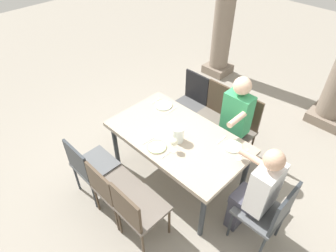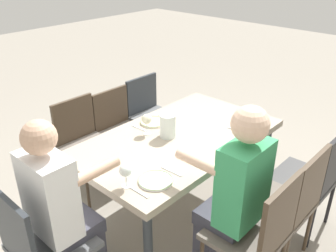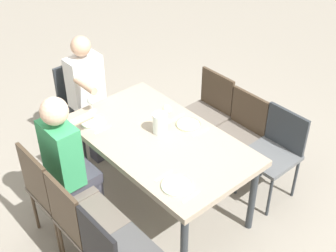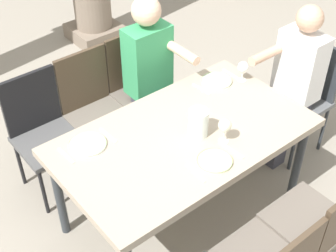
{
  "view_description": "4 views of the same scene",
  "coord_description": "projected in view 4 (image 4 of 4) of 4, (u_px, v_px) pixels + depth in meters",
  "views": [
    {
      "loc": [
        1.67,
        -1.85,
        3.04
      ],
      "look_at": [
        -0.11,
        -0.05,
        0.87
      ],
      "focal_mm": 30.95,
      "sensor_mm": 36.0,
      "label": 1
    },
    {
      "loc": [
        1.9,
        1.62,
        2.11
      ],
      "look_at": [
        0.06,
        -0.06,
        0.85
      ],
      "focal_mm": 38.65,
      "sensor_mm": 36.0,
      "label": 2
    },
    {
      "loc": [
        -2.37,
        1.99,
        3.11
      ],
      "look_at": [
        -0.01,
        -0.09,
        0.85
      ],
      "focal_mm": 49.3,
      "sensor_mm": 36.0,
      "label": 3
    },
    {
      "loc": [
        -1.53,
        -1.72,
        2.72
      ],
      "look_at": [
        -0.1,
        0.04,
        0.86
      ],
      "focal_mm": 51.18,
      "sensor_mm": 36.0,
      "label": 4
    }
  ],
  "objects": [
    {
      "name": "water_pitcher",
      "position": [
        198.0,
        124.0,
        2.97
      ],
      "size": [
        0.13,
        0.13,
        0.18
      ],
      "color": "white",
      "rests_on": "dining_table"
    },
    {
      "name": "fork_0",
      "position": [
        66.0,
        156.0,
        2.86
      ],
      "size": [
        0.02,
        0.17,
        0.01
      ],
      "primitive_type": "cube",
      "rotation": [
        0.0,
        0.0,
        0.03
      ],
      "color": "silver",
      "rests_on": "dining_table"
    },
    {
      "name": "spoon_1",
      "position": [
        233.0,
        151.0,
        2.9
      ],
      "size": [
        0.03,
        0.17,
        0.01
      ],
      "primitive_type": "cube",
      "rotation": [
        0.0,
        0.0,
        0.06
      ],
      "color": "silver",
      "rests_on": "dining_table"
    },
    {
      "name": "dining_table",
      "position": [
        184.0,
        142.0,
        3.07
      ],
      "size": [
        1.64,
        0.95,
        0.76
      ],
      "color": "tan",
      "rests_on": "ground"
    },
    {
      "name": "chair_head_east",
      "position": [
        303.0,
        91.0,
        3.77
      ],
      "size": [
        0.44,
        0.44,
        0.93
      ],
      "color": "#5B5E61",
      "rests_on": "ground"
    },
    {
      "name": "chair_east_north",
      "position": [
        138.0,
        84.0,
        3.84
      ],
      "size": [
        0.44,
        0.44,
        0.95
      ],
      "color": "#6A6158",
      "rests_on": "ground"
    },
    {
      "name": "plate_0",
      "position": [
        87.0,
        144.0,
        2.93
      ],
      "size": [
        0.24,
        0.24,
        0.02
      ],
      "color": "white",
      "rests_on": "dining_table"
    },
    {
      "name": "fork_2",
      "position": [
        201.0,
        89.0,
        3.4
      ],
      "size": [
        0.02,
        0.17,
        0.01
      ],
      "primitive_type": "cube",
      "rotation": [
        0.0,
        0.0,
        0.04
      ],
      "color": "silver",
      "rests_on": "dining_table"
    },
    {
      "name": "chair_east_south",
      "position": [
        320.0,
        222.0,
        2.79
      ],
      "size": [
        0.44,
        0.44,
        0.88
      ],
      "color": "#6A6158",
      "rests_on": "ground"
    },
    {
      "name": "chair_mid_north",
      "position": [
        93.0,
        105.0,
        3.64
      ],
      "size": [
        0.44,
        0.44,
        0.94
      ],
      "color": "#6A6158",
      "rests_on": "ground"
    },
    {
      "name": "diner_woman_green",
      "position": [
        153.0,
        75.0,
        3.61
      ],
      "size": [
        0.35,
        0.5,
        1.34
      ],
      "color": "#3F3F4C",
      "rests_on": "ground"
    },
    {
      "name": "wine_glass_2",
      "position": [
        243.0,
        67.0,
        3.42
      ],
      "size": [
        0.08,
        0.08,
        0.15
      ],
      "color": "white",
      "rests_on": "dining_table"
    },
    {
      "name": "spoon_0",
      "position": [
        108.0,
        135.0,
        3.01
      ],
      "size": [
        0.02,
        0.17,
        0.01
      ],
      "primitive_type": "cube",
      "rotation": [
        0.0,
        0.0,
        0.04
      ],
      "color": "silver",
      "rests_on": "dining_table"
    },
    {
      "name": "plate_2",
      "position": [
        216.0,
        81.0,
        3.47
      ],
      "size": [
        0.22,
        0.22,
        0.02
      ],
      "color": "white",
      "rests_on": "dining_table"
    },
    {
      "name": "fork_1",
      "position": [
        196.0,
        173.0,
        2.75
      ],
      "size": [
        0.03,
        0.17,
        0.01
      ],
      "primitive_type": "cube",
      "rotation": [
        0.0,
        0.0,
        -0.08
      ],
      "color": "silver",
      "rests_on": "dining_table"
    },
    {
      "name": "wine_glass_1",
      "position": [
        225.0,
        126.0,
        2.89
      ],
      "size": [
        0.08,
        0.08,
        0.17
      ],
      "color": "white",
      "rests_on": "dining_table"
    },
    {
      "name": "diner_man_white",
      "position": [
        291.0,
        83.0,
        3.59
      ],
      "size": [
        0.49,
        0.35,
        1.3
      ],
      "color": "#3F3F4C",
      "rests_on": "ground"
    },
    {
      "name": "chair_west_north",
      "position": [
        42.0,
        128.0,
        3.44
      ],
      "size": [
        0.44,
        0.44,
        0.92
      ],
      "color": "#4F4F50",
      "rests_on": "ground"
    },
    {
      "name": "plate_1",
      "position": [
        215.0,
        161.0,
        2.82
      ],
      "size": [
        0.22,
        0.22,
        0.02
      ],
      "color": "silver",
      "rests_on": "dining_table"
    },
    {
      "name": "spoon_2",
      "position": [
        231.0,
        74.0,
        3.54
      ],
      "size": [
        0.02,
        0.17,
        0.01
      ],
      "primitive_type": "cube",
      "rotation": [
        0.0,
        0.0,
        -0.0
      ],
      "color": "silver",
      "rests_on": "dining_table"
    },
    {
      "name": "ground_plane",
      "position": [
        182.0,
        213.0,
        3.51
      ],
      "size": [
        16.0,
        16.0,
        0.0
      ],
      "primitive_type": "plane",
      "color": "gray"
    }
  ]
}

